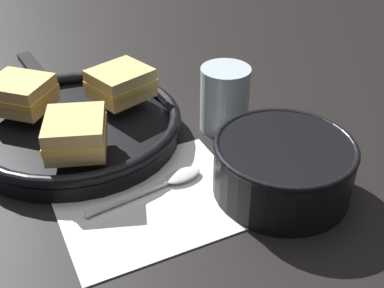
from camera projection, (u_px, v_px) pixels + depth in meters
ground_plane at (191, 181)px, 0.66m from camera, size 4.00×4.00×0.00m
napkin at (152, 199)px, 0.62m from camera, size 0.26×0.23×0.00m
soup_bowl at (283, 164)px, 0.61m from camera, size 0.18×0.18×0.08m
spoon at (168, 181)px, 0.64m from camera, size 0.17×0.03×0.01m
skillet at (77, 126)px, 0.73m from camera, size 0.32×0.45×0.04m
sandwich_near_left at (20, 94)px, 0.73m from camera, size 0.12×0.12×0.05m
sandwich_near_right at (76, 133)px, 0.63m from camera, size 0.11×0.11×0.05m
sandwich_far_left at (122, 83)px, 0.76m from camera, size 0.10×0.09×0.05m
drinking_glass at (225, 99)px, 0.74m from camera, size 0.08×0.08×0.10m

